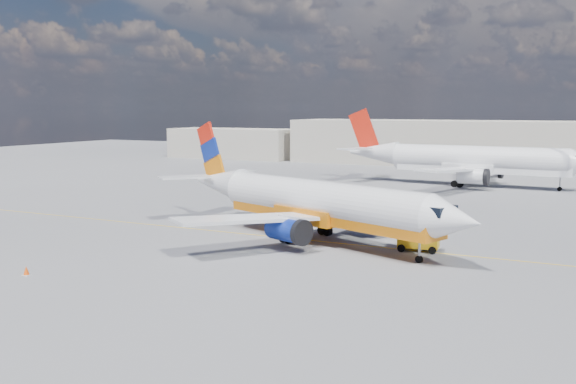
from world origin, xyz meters
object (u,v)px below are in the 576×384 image
at_px(main_jet, 314,202).
at_px(traffic_cone, 26,271).
at_px(gse_tug, 417,238).
at_px(second_jet, 470,160).

distance_m(main_jet, traffic_cone, 21.15).
bearing_deg(gse_tug, second_jet, 88.97).
height_order(second_jet, gse_tug, second_jet).
bearing_deg(second_jet, main_jet, -92.83).
xyz_separation_m(main_jet, gse_tug, (8.16, 0.02, -2.06)).
height_order(main_jet, second_jet, second_jet).
relative_size(main_jet, traffic_cone, 50.50).
height_order(second_jet, traffic_cone, second_jet).
relative_size(main_jet, gse_tug, 9.87).
height_order(main_jet, traffic_cone, main_jet).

